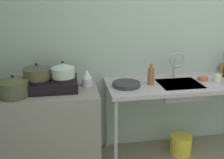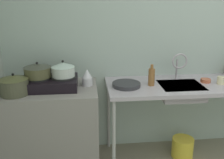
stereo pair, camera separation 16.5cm
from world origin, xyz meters
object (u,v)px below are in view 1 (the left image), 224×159
(cup_by_rack, at_px, (217,78))
(bucket_on_floor, at_px, (181,145))
(stove, at_px, (51,84))
(sink_basin, at_px, (179,89))
(pot_beside_stove, at_px, (14,87))
(utensil_jar, at_px, (224,68))
(pot_on_left_burner, at_px, (37,72))
(faucet, at_px, (177,61))
(frying_pan, at_px, (126,84))
(small_bowl_on_drainboard, at_px, (203,79))
(percolator, at_px, (87,78))
(pot_on_right_burner, at_px, (63,70))
(bottle_by_sink, at_px, (151,76))

(cup_by_rack, xyz_separation_m, bucket_on_floor, (-0.32, 0.05, -0.81))
(stove, bearing_deg, sink_basin, -1.81)
(pot_beside_stove, distance_m, utensil_jar, 2.35)
(pot_on_left_burner, relative_size, bucket_on_floor, 1.08)
(faucet, bearing_deg, frying_pan, -166.43)
(sink_basin, distance_m, small_bowl_on_drainboard, 0.31)
(bucket_on_floor, bearing_deg, pot_on_left_burner, 179.82)
(pot_on_left_burner, distance_m, frying_pan, 0.88)
(pot_beside_stove, height_order, percolator, pot_beside_stove)
(percolator, bearing_deg, pot_on_right_burner, -169.79)
(percolator, distance_m, bottle_by_sink, 0.65)
(stove, xyz_separation_m, pot_on_right_burner, (0.12, -0.00, 0.13))
(pot_beside_stove, xyz_separation_m, sink_basin, (1.63, 0.10, -0.16))
(frying_pan, bearing_deg, cup_by_rack, -1.34)
(faucet, bearing_deg, pot_on_right_burner, -174.74)
(pot_beside_stove, height_order, small_bowl_on_drainboard, pot_beside_stove)
(pot_on_left_burner, relative_size, faucet, 0.87)
(pot_on_right_burner, xyz_separation_m, pot_beside_stove, (-0.44, -0.14, -0.10))
(frying_pan, bearing_deg, small_bowl_on_drainboard, 3.45)
(sink_basin, height_order, small_bowl_on_drainboard, small_bowl_on_drainboard)
(utensil_jar, bearing_deg, faucet, -167.66)
(faucet, bearing_deg, percolator, -175.93)
(sink_basin, xyz_separation_m, bucket_on_floor, (0.10, 0.04, -0.70))
(frying_pan, relative_size, small_bowl_on_drainboard, 2.68)
(stove, bearing_deg, faucet, 4.78)
(pot_on_right_burner, relative_size, frying_pan, 0.79)
(pot_beside_stove, xyz_separation_m, faucet, (1.65, 0.26, 0.11))
(pot_on_left_burner, height_order, percolator, pot_on_left_burner)
(pot_on_right_burner, xyz_separation_m, bucket_on_floor, (1.29, -0.00, -0.96))
(small_bowl_on_drainboard, bearing_deg, utensil_jar, 31.01)
(stove, relative_size, bottle_by_sink, 2.32)
(sink_basin, distance_m, cup_by_rack, 0.43)
(pot_beside_stove, bearing_deg, pot_on_left_burner, 36.32)
(stove, relative_size, cup_by_rack, 6.47)
(frying_pan, distance_m, utensil_jar, 1.28)
(percolator, xyz_separation_m, cup_by_rack, (1.37, -0.10, -0.04))
(pot_on_right_burner, height_order, bucket_on_floor, pot_on_right_burner)
(pot_beside_stove, height_order, bucket_on_floor, pot_beside_stove)
(pot_on_left_burner, height_order, faucet, faucet)
(pot_on_right_burner, height_order, sink_basin, pot_on_right_burner)
(pot_beside_stove, relative_size, utensil_jar, 1.16)
(pot_on_right_burner, height_order, small_bowl_on_drainboard, pot_on_right_burner)
(sink_basin, relative_size, bottle_by_sink, 1.98)
(pot_on_left_burner, xyz_separation_m, faucet, (1.46, 0.11, 0.02))
(pot_on_left_burner, xyz_separation_m, percolator, (0.48, 0.04, -0.10))
(pot_on_right_burner, distance_m, utensil_jar, 1.89)
(stove, distance_m, pot_on_right_burner, 0.18)
(percolator, xyz_separation_m, faucet, (0.98, 0.07, 0.12))
(pot_beside_stove, relative_size, bottle_by_sink, 1.22)
(pot_on_left_burner, distance_m, pot_on_right_burner, 0.25)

